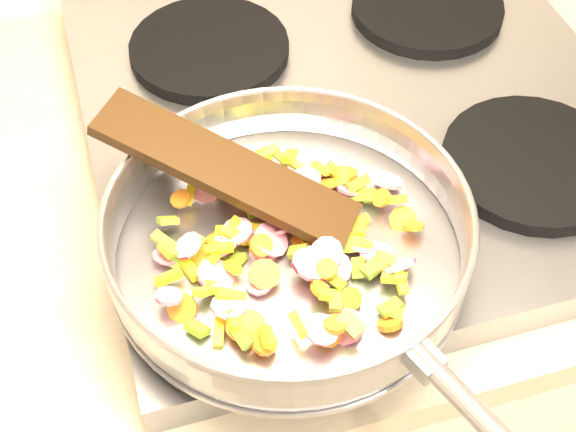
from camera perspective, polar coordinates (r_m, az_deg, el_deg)
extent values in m
cube|color=#939399|center=(0.92, 5.05, 6.82)|extent=(0.60, 0.60, 0.04)
cylinder|color=black|center=(0.78, -0.97, -0.42)|extent=(0.19, 0.19, 0.02)
cylinder|color=black|center=(0.87, 17.04, 3.67)|extent=(0.19, 0.19, 0.02)
cylinder|color=black|center=(0.98, -5.61, 11.78)|extent=(0.19, 0.19, 0.02)
cylinder|color=black|center=(1.05, 9.86, 14.38)|extent=(0.19, 0.19, 0.02)
cylinder|color=#9E9EA5|center=(0.74, 0.00, -2.67)|extent=(0.33, 0.33, 0.01)
torus|color=#9E9EA5|center=(0.72, 0.00, -1.15)|extent=(0.38, 0.38, 0.06)
torus|color=#9E9EA5|center=(0.70, 0.00, 0.21)|extent=(0.33, 0.33, 0.01)
cube|color=#9E9EA5|center=(0.63, 9.60, -10.06)|extent=(0.03, 0.04, 0.02)
cube|color=olive|center=(0.74, -4.25, -1.30)|extent=(0.02, 0.03, 0.02)
cube|color=olive|center=(0.78, -2.83, 3.68)|extent=(0.02, 0.02, 0.01)
cube|color=yellow|center=(0.74, -4.35, -1.66)|extent=(0.03, 0.02, 0.01)
cube|color=yellow|center=(0.70, 3.54, -5.97)|extent=(0.02, 0.01, 0.02)
cylinder|color=orange|center=(0.75, 1.01, 0.51)|extent=(0.02, 0.02, 0.01)
cube|color=yellow|center=(0.75, -2.52, -0.69)|extent=(0.03, 0.02, 0.01)
cube|color=yellow|center=(0.74, -4.01, -0.82)|extent=(0.02, 0.02, 0.01)
cylinder|color=#D11443|center=(0.73, 6.30, -2.62)|extent=(0.05, 0.04, 0.02)
cube|color=yellow|center=(0.72, -4.89, -2.31)|extent=(0.03, 0.02, 0.02)
cube|color=olive|center=(0.79, -2.27, 3.61)|extent=(0.02, 0.02, 0.01)
cube|color=olive|center=(0.80, -3.49, 2.67)|extent=(0.02, 0.02, 0.02)
cube|color=olive|center=(0.73, -8.56, -2.41)|extent=(0.02, 0.02, 0.01)
cube|color=yellow|center=(0.73, -6.96, -3.78)|extent=(0.02, 0.03, 0.01)
cube|color=yellow|center=(0.72, -8.51, -4.34)|extent=(0.03, 0.01, 0.02)
cube|color=olive|center=(0.73, -3.66, -3.15)|extent=(0.02, 0.02, 0.01)
cube|color=olive|center=(0.70, 3.49, -4.71)|extent=(0.02, 0.02, 0.01)
cube|color=yellow|center=(0.77, -6.98, 1.56)|extent=(0.02, 0.02, 0.01)
cylinder|color=orange|center=(0.75, -0.65, 1.08)|extent=(0.03, 0.03, 0.02)
cube|color=yellow|center=(0.79, -4.31, 2.62)|extent=(0.01, 0.03, 0.01)
cube|color=olive|center=(0.73, 4.31, -2.11)|extent=(0.03, 0.02, 0.02)
cube|color=olive|center=(0.70, -5.96, -5.37)|extent=(0.02, 0.02, 0.02)
cylinder|color=orange|center=(0.79, 4.02, 3.08)|extent=(0.03, 0.03, 0.02)
cube|color=yellow|center=(0.67, 0.74, -7.74)|extent=(0.01, 0.03, 0.01)
cube|color=yellow|center=(0.76, 5.03, -0.44)|extent=(0.02, 0.02, 0.01)
cylinder|color=#D11443|center=(0.75, 1.93, -0.76)|extent=(0.03, 0.02, 0.02)
cylinder|color=orange|center=(0.67, 3.37, -7.68)|extent=(0.02, 0.02, 0.01)
cylinder|color=#D11443|center=(0.76, -0.14, 2.19)|extent=(0.03, 0.03, 0.01)
cube|color=yellow|center=(0.79, -5.60, 3.68)|extent=(0.02, 0.02, 0.02)
cylinder|color=orange|center=(0.68, 2.90, -8.40)|extent=(0.03, 0.03, 0.02)
cylinder|color=#D11443|center=(0.74, -0.12, -0.80)|extent=(0.04, 0.03, 0.03)
cylinder|color=orange|center=(0.75, -3.15, 1.38)|extent=(0.03, 0.03, 0.02)
cylinder|color=#D11443|center=(0.69, -8.48, -5.66)|extent=(0.03, 0.03, 0.02)
cylinder|color=orange|center=(0.76, 6.66, 1.30)|extent=(0.02, 0.02, 0.02)
cylinder|color=#D11443|center=(0.82, 2.32, 4.08)|extent=(0.03, 0.04, 0.02)
cube|color=yellow|center=(0.73, -5.00, -2.69)|extent=(0.02, 0.02, 0.02)
cylinder|color=#D11443|center=(0.76, -0.23, 1.20)|extent=(0.04, 0.04, 0.02)
cylinder|color=#D11443|center=(0.71, 2.77, -2.60)|extent=(0.03, 0.03, 0.02)
cube|color=olive|center=(0.78, 4.00, 2.81)|extent=(0.02, 0.02, 0.01)
cube|color=yellow|center=(0.76, 7.73, 1.16)|extent=(0.02, 0.01, 0.01)
cylinder|color=orange|center=(0.74, -5.02, -1.63)|extent=(0.03, 0.03, 0.02)
cube|color=yellow|center=(0.76, -2.25, 1.33)|extent=(0.01, 0.03, 0.01)
cube|color=yellow|center=(0.80, -1.41, 4.56)|extent=(0.03, 0.02, 0.02)
cube|color=olive|center=(0.70, 3.37, -6.02)|extent=(0.02, 0.02, 0.01)
cylinder|color=orange|center=(0.72, 2.32, -2.68)|extent=(0.04, 0.04, 0.02)
cube|color=olive|center=(0.78, -1.72, 1.24)|extent=(0.03, 0.02, 0.02)
cube|color=olive|center=(0.75, 2.55, 0.35)|extent=(0.03, 0.02, 0.02)
cube|color=olive|center=(0.77, 6.01, 1.39)|extent=(0.02, 0.02, 0.01)
cube|color=olive|center=(0.77, 5.36, 1.50)|extent=(0.03, 0.03, 0.02)
cylinder|color=#D11443|center=(0.68, -4.24, -6.41)|extent=(0.04, 0.04, 0.01)
cube|color=yellow|center=(0.81, -0.77, 4.41)|extent=(0.02, 0.02, 0.02)
cube|color=olive|center=(0.75, 4.60, -0.93)|extent=(0.02, 0.02, 0.01)
cylinder|color=orange|center=(0.77, -7.64, 1.23)|extent=(0.03, 0.03, 0.01)
cube|color=yellow|center=(0.78, 1.23, 2.18)|extent=(0.02, 0.02, 0.01)
cylinder|color=#D11443|center=(0.78, -5.86, 2.11)|extent=(0.04, 0.03, 0.03)
cylinder|color=#D11443|center=(0.67, 2.42, -8.07)|extent=(0.04, 0.04, 0.01)
cylinder|color=#D11443|center=(0.72, 1.92, -3.30)|extent=(0.04, 0.03, 0.02)
cube|color=yellow|center=(0.72, -3.97, -3.67)|extent=(0.02, 0.02, 0.02)
cube|color=olive|center=(0.72, 6.93, -3.01)|extent=(0.02, 0.02, 0.02)
cylinder|color=#D11443|center=(0.77, 2.19, 0.58)|extent=(0.03, 0.04, 0.02)
cylinder|color=#D11443|center=(0.72, 7.84, -3.49)|extent=(0.04, 0.03, 0.04)
cylinder|color=orange|center=(0.75, 8.93, -0.71)|extent=(0.02, 0.02, 0.02)
cube|color=olive|center=(0.75, -8.54, -0.32)|extent=(0.02, 0.02, 0.02)
cube|color=olive|center=(0.69, 2.51, -5.42)|extent=(0.01, 0.02, 0.01)
cube|color=olive|center=(0.73, -6.65, -2.18)|extent=(0.03, 0.02, 0.01)
cylinder|color=orange|center=(0.74, 1.92, -1.93)|extent=(0.03, 0.03, 0.02)
cube|color=olive|center=(0.75, -0.37, 0.10)|extent=(0.03, 0.02, 0.01)
cylinder|color=#D11443|center=(0.70, 1.57, -3.47)|extent=(0.04, 0.04, 0.02)
cube|color=yellow|center=(0.74, 5.10, -0.74)|extent=(0.02, 0.02, 0.01)
cube|color=olive|center=(0.69, -6.48, -7.97)|extent=(0.02, 0.02, 0.01)
cylinder|color=#D11443|center=(0.75, -2.33, -0.74)|extent=(0.04, 0.04, 0.01)
cylinder|color=orange|center=(0.71, -7.52, -6.53)|extent=(0.03, 0.03, 0.02)
cube|color=olive|center=(0.67, 4.49, -7.65)|extent=(0.02, 0.03, 0.01)
cylinder|color=orange|center=(0.70, -4.04, -6.54)|extent=(0.03, 0.03, 0.01)
cube|color=olive|center=(0.67, -3.26, -8.51)|extent=(0.02, 0.02, 0.01)
cylinder|color=orange|center=(0.79, 2.70, 3.19)|extent=(0.02, 0.02, 0.02)
cube|color=yellow|center=(0.74, -2.54, -1.61)|extent=(0.03, 0.01, 0.01)
cube|color=yellow|center=(0.69, -4.92, -8.21)|extent=(0.02, 0.03, 0.01)
cylinder|color=orange|center=(0.74, 0.54, 0.06)|extent=(0.03, 0.03, 0.02)
cube|color=olive|center=(0.81, -1.62, 4.13)|extent=(0.01, 0.02, 0.01)
cylinder|color=orange|center=(0.70, 7.27, -7.60)|extent=(0.03, 0.03, 0.02)
cube|color=olive|center=(0.75, -2.22, 0.31)|extent=(0.02, 0.01, 0.01)
cylinder|color=orange|center=(0.77, 8.18, -0.28)|extent=(0.04, 0.03, 0.03)
cylinder|color=#D11443|center=(0.72, -5.17, -4.23)|extent=(0.04, 0.05, 0.02)
cylinder|color=#D11443|center=(0.73, -4.56, -1.98)|extent=(0.04, 0.04, 0.02)
cylinder|color=orange|center=(0.76, -2.33, 0.58)|extent=(0.03, 0.03, 0.03)
cylinder|color=orange|center=(0.69, 2.34, -5.25)|extent=(0.02, 0.03, 0.02)
cylinder|color=#D11443|center=(0.73, -1.20, -1.71)|extent=(0.04, 0.05, 0.03)
cube|color=yellow|center=(0.79, -5.84, 3.24)|extent=(0.02, 0.02, 0.01)
cylinder|color=orange|center=(0.75, 1.00, -1.68)|extent=(0.02, 0.02, 0.01)
cylinder|color=orange|center=(0.78, 2.69, 2.30)|extent=(0.03, 0.03, 0.02)
cylinder|color=orange|center=(0.78, -1.90, 2.07)|extent=(0.04, 0.04, 0.02)
cylinder|color=orange|center=(0.67, -1.73, -8.96)|extent=(0.03, 0.03, 0.02)
cylinder|color=#D11443|center=(0.71, -2.04, -4.86)|extent=(0.03, 0.03, 0.01)
cylinder|color=#D11443|center=(0.78, -4.24, 2.96)|extent=(0.04, 0.03, 0.02)
cylinder|color=#D11443|center=(0.77, -3.63, 2.64)|extent=(0.03, 0.03, 0.02)
cylinder|color=orange|center=(0.71, -1.70, -4.17)|extent=(0.04, 0.03, 0.02)
cube|color=yellow|center=(0.79, 0.77, 3.50)|extent=(0.02, 0.02, 0.02)
cylinder|color=#D11443|center=(0.78, 1.21, 2.55)|extent=(0.05, 0.05, 0.01)
cylinder|color=#D11443|center=(0.74, 5.30, -2.23)|extent=(0.04, 0.03, 0.03)
cube|color=olive|center=(0.72, 6.12, -3.64)|extent=(0.03, 0.02, 0.01)
cube|color=yellow|center=(0.66, -1.46, -8.58)|extent=(0.01, 0.02, 0.01)
cylinder|color=orange|center=(0.78, 1.63, 1.29)|extent=(0.03, 0.03, 0.02)
cylinder|color=orange|center=(0.73, 1.68, -2.86)|extent=(0.03, 0.03, 0.02)
cylinder|color=orange|center=(0.70, 4.49, -5.85)|extent=(0.03, 0.02, 0.02)
cube|color=yellow|center=(0.71, 8.06, -4.75)|extent=(0.01, 0.02, 0.01)
cube|color=yellow|center=(0.69, -4.08, -5.66)|extent=(0.03, 0.01, 0.02)
cube|color=olive|center=(0.70, 7.28, -6.47)|extent=(0.02, 0.02, 0.01)
cube|color=yellow|center=(0.74, -8.84, -1.77)|extent=(0.02, 0.03, 0.01)
cube|color=yellow|center=(0.81, -1.83, 4.27)|extent=(0.02, 0.02, 0.01)
cube|color=yellow|center=(0.78, -1.10, 2.49)|extent=(0.02, 0.02, 0.01)
cube|color=yellow|center=(0.77, 5.07, 2.34)|extent=(0.02, 0.01, 0.02)
cube|color=olive|center=(0.71, 7.58, -4.35)|extent=(0.03, 0.02, 0.02)
cylinder|color=orange|center=(0.73, -6.32, -2.94)|extent=(0.03, 0.03, 0.02)
cylinder|color=#D11443|center=(0.79, -4.24, 2.55)|extent=(0.03, 0.04, 0.03)
cylinder|color=orange|center=(0.68, -3.36, -7.83)|extent=(0.04, 0.04, 0.02)
cube|color=yellow|center=(0.78, -1.21, 2.56)|extent=(0.02, 0.01, 0.01)
cylinder|color=#D11443|center=(0.78, 4.45, 2.22)|extent=(0.05, 0.05, 0.02)
cube|color=olive|center=(0.70, 7.48, -6.75)|extent=(0.02, 0.02, 0.02)
cube|color=yellow|center=(0.73, 5.13, -1.86)|extent=(0.02, 0.02, 0.01)
cube|color=olive|center=(0.79, 2.39, 3.40)|extent=(0.02, 0.02, 0.01)
cube|color=yellow|center=(0.79, 0.11, 4.29)|extent=(0.02, 0.02, 0.01)
cylinder|color=#D11443|center=(0.74, -1.77, -2.57)|extent=(0.03, 0.03, 0.02)
cube|color=olive|center=(0.72, -5.46, -4.57)|extent=(0.02, 0.02, 0.02)
cube|color=yellow|center=(0.67, -3.87, -7.42)|extent=(0.01, 0.02, 0.01)
cube|color=olive|center=(0.72, 5.04, -3.70)|extent=(0.02, 0.02, 0.02)
cylinder|color=#D11443|center=(0.72, 3.22, -3.76)|extent=(0.04, 0.04, 0.02)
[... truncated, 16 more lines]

